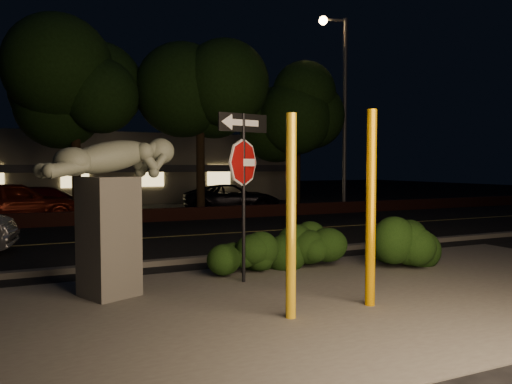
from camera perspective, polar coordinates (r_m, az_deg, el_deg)
ground at (r=18.27m, az=-11.01°, el=-3.79°), size 90.00×90.00×0.00m
patio at (r=8.18m, az=8.04°, el=-12.14°), size 14.00×6.00×0.02m
road at (r=15.39m, az=-8.35°, el=-5.01°), size 80.00×8.00×0.01m
lane_marking at (r=15.39m, az=-8.35°, el=-4.96°), size 80.00×0.12×0.00m
curb at (r=11.56m, az=-2.56°, el=-7.38°), size 80.00×0.25×0.12m
brick_wall at (r=19.50m, az=-11.92°, el=-2.63°), size 40.00×0.35×0.50m
parking_lot at (r=25.09m, az=-14.81°, el=-1.98°), size 40.00×12.00×0.01m
building at (r=32.90m, az=-17.25°, el=2.62°), size 22.00×10.20×4.00m
tree_far_b at (r=21.27m, az=-20.04°, el=13.42°), size 5.20×5.20×8.41m
tree_far_c at (r=21.81m, az=-6.41°, el=12.27°), size 4.80×4.80×7.84m
tree_far_d at (r=24.24m, az=4.70°, el=10.76°), size 4.40×4.40×7.42m
yellow_pole_left at (r=6.92m, az=4.02°, el=-2.88°), size 0.14×0.14×2.87m
yellow_pole_right at (r=7.73m, az=12.99°, el=-1.87°), size 0.15×0.15×2.99m
signpost at (r=9.04m, az=-1.44°, el=3.33°), size 1.03×0.24×3.08m
sculpture at (r=8.45m, az=-16.28°, el=-0.64°), size 2.39×1.53×2.63m
hedge_center at (r=10.07m, az=-1.25°, el=-6.54°), size 1.95×1.19×0.95m
hedge_right at (r=10.64m, az=5.98°, el=-5.57°), size 1.87×1.27×1.12m
hedge_far_right at (r=11.01m, az=16.74°, el=-5.53°), size 1.65×1.16×1.06m
streetlight at (r=24.85m, az=9.67°, el=10.77°), size 1.35×0.63×9.28m
parked_car_red at (r=21.20m, az=-25.84°, el=-0.98°), size 4.75×2.27×1.57m
parked_car_darkred at (r=22.01m, az=-22.57°, el=-1.12°), size 4.58×2.11×1.30m
parked_car_dark at (r=23.54m, az=-2.75°, el=-0.67°), size 4.95×3.09×1.28m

